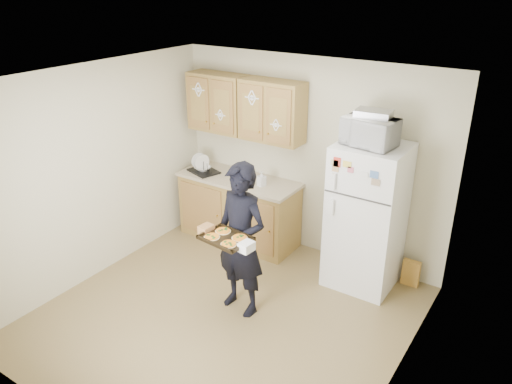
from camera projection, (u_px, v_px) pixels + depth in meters
floor at (225, 316)px, 5.34m from camera, size 3.60×3.60×0.00m
ceiling at (217, 82)px, 4.33m from camera, size 3.60×3.60×0.00m
wall_back at (309, 158)px, 6.21m from camera, size 3.60×0.04×2.50m
wall_front at (65, 305)px, 3.46m from camera, size 3.60×0.04×2.50m
wall_left at (97, 173)px, 5.75m from camera, size 0.04×3.60×2.50m
wall_right at (404, 266)px, 3.93m from camera, size 0.04×3.60×2.50m
refrigerator at (367, 217)px, 5.61m from camera, size 0.75×0.70×1.70m
base_cabinet at (239, 210)px, 6.73m from camera, size 1.60×0.60×0.86m
countertop at (239, 179)px, 6.54m from camera, size 1.64×0.64×0.04m
upper_cab_left at (218, 102)px, 6.47m from camera, size 0.80×0.33×0.75m
upper_cab_right at (272, 111)px, 6.05m from camera, size 0.80×0.33×0.75m
cereal_box at (411, 273)px, 5.81m from camera, size 0.20×0.07×0.32m
person at (241, 240)px, 5.14m from camera, size 0.65×0.47×1.68m
baking_tray at (226, 239)px, 4.83m from camera, size 0.51×0.39×0.04m
pizza_front_left at (212, 237)px, 4.83m from camera, size 0.16×0.16×0.02m
pizza_front_right at (229, 244)px, 4.70m from camera, size 0.16×0.16×0.02m
pizza_back_left at (223, 231)px, 4.94m from camera, size 0.16×0.16×0.02m
pizza_back_right at (240, 238)px, 4.81m from camera, size 0.16×0.16×0.02m
microwave at (370, 132)px, 5.19m from camera, size 0.58×0.43×0.30m
foil_pan at (374, 114)px, 5.13m from camera, size 0.39×0.29×0.08m
dish_rack at (204, 166)px, 6.71m from camera, size 0.47×0.41×0.16m
bowl at (203, 169)px, 6.73m from camera, size 0.21×0.21×0.05m
soap_bottle at (262, 179)px, 6.26m from camera, size 0.11×0.11×0.20m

